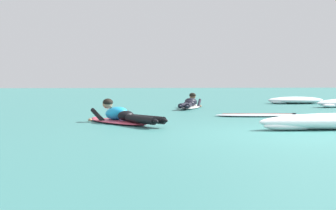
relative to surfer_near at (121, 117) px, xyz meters
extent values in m
plane|color=#387A75|center=(2.81, 7.49, -0.14)|extent=(120.00, 120.00, 0.00)
ellipsoid|color=#E54C66|center=(-0.06, 0.11, -0.10)|extent=(1.43, 1.97, 0.07)
ellipsoid|color=#E54C66|center=(-0.49, 0.91, -0.09)|extent=(0.28, 0.28, 0.06)
ellipsoid|color=#1E9EDB|center=(-0.08, 0.15, 0.06)|extent=(0.64, 0.73, 0.34)
ellipsoid|color=black|center=(0.09, -0.16, 0.03)|extent=(0.43, 0.41, 0.20)
cylinder|color=black|center=(0.31, -0.75, 0.00)|extent=(0.52, 0.92, 0.14)
ellipsoid|color=black|center=(0.51, -1.18, 0.00)|extent=(0.19, 0.24, 0.08)
cylinder|color=black|center=(0.45, -0.68, 0.00)|extent=(0.61, 0.88, 0.14)
ellipsoid|color=black|center=(0.69, -1.08, 0.00)|extent=(0.19, 0.24, 0.08)
cylinder|color=black|center=(-0.44, 0.35, -0.02)|extent=(0.36, 0.56, 0.34)
sphere|color=tan|center=(-0.62, 0.69, -0.12)|extent=(0.09, 0.09, 0.09)
cylinder|color=black|center=(-0.04, 0.54, -0.02)|extent=(0.36, 0.56, 0.34)
sphere|color=tan|center=(-0.21, 0.86, -0.12)|extent=(0.09, 0.09, 0.09)
sphere|color=tan|center=(-0.25, 0.48, 0.25)|extent=(0.21, 0.21, 0.21)
ellipsoid|color=black|center=(-0.24, 0.46, 0.28)|extent=(0.29, 0.28, 0.16)
ellipsoid|color=white|center=(2.60, 5.24, -0.10)|extent=(1.23, 2.06, 0.07)
ellipsoid|color=white|center=(2.94, 6.12, -0.09)|extent=(0.26, 0.26, 0.06)
ellipsoid|color=black|center=(2.62, 5.29, 0.06)|extent=(0.60, 0.74, 0.34)
ellipsoid|color=black|center=(2.49, 4.94, 0.03)|extent=(0.42, 0.38, 0.20)
cylinder|color=black|center=(2.19, 4.39, 0.00)|extent=(0.51, 0.91, 0.14)
ellipsoid|color=black|center=(2.00, 3.96, 0.00)|extent=(0.17, 0.24, 0.08)
cylinder|color=black|center=(2.34, 4.33, 0.00)|extent=(0.42, 0.93, 0.14)
ellipsoid|color=black|center=(2.19, 3.89, 0.00)|extent=(0.17, 0.24, 0.08)
cylinder|color=black|center=(2.54, 5.70, -0.02)|extent=(0.29, 0.58, 0.34)
sphere|color=#8C6647|center=(2.68, 6.05, -0.12)|extent=(0.09, 0.09, 0.09)
cylinder|color=black|center=(2.95, 5.52, -0.02)|extent=(0.29, 0.58, 0.34)
sphere|color=#8C6647|center=(3.08, 5.86, -0.12)|extent=(0.09, 0.09, 0.09)
sphere|color=#8C6647|center=(2.76, 5.64, 0.25)|extent=(0.21, 0.21, 0.21)
ellipsoid|color=black|center=(2.75, 5.62, 0.28)|extent=(0.28, 0.27, 0.16)
ellipsoid|color=silver|center=(3.43, 1.35, -0.10)|extent=(2.18, 0.87, 0.07)
cube|color=red|center=(3.43, 1.35, -0.07)|extent=(1.79, 0.30, 0.01)
cone|color=black|center=(4.30, 1.22, -0.13)|extent=(0.11, 0.11, 0.16)
ellipsoid|color=white|center=(2.83, -1.81, -0.06)|extent=(1.04, 0.31, 0.16)
ellipsoid|color=white|center=(7.39, 7.63, 0.00)|extent=(2.27, 1.16, 0.28)
ellipsoid|color=white|center=(7.96, 7.80, -0.04)|extent=(0.94, 0.77, 0.19)
ellipsoid|color=white|center=(6.71, 7.52, -0.06)|extent=(0.85, 0.63, 0.15)
ellipsoid|color=white|center=(7.37, 4.80, -0.06)|extent=(1.09, 0.83, 0.16)
camera|label=1|loc=(-0.57, -9.01, 0.68)|focal=47.87mm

